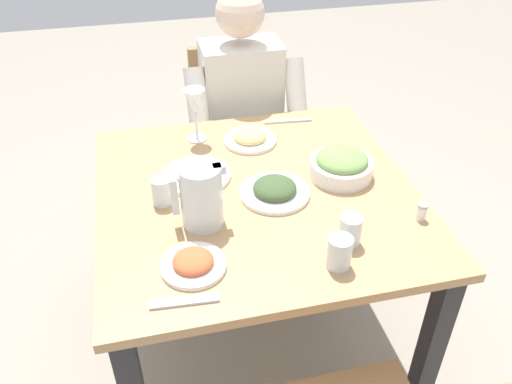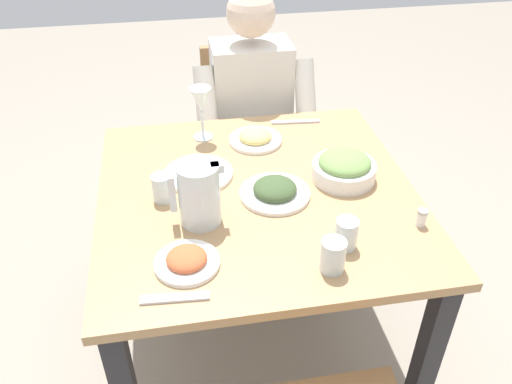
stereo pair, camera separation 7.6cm
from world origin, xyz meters
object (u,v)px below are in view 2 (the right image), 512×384
Objects in this scene: dining_table at (257,217)px; diner_near at (255,124)px; chair_near at (248,131)px; plate_fries at (255,138)px; salt_shaker at (422,218)px; plate_dolmas at (275,191)px; wine_glass at (201,102)px; water_glass_by_pitcher at (333,256)px; plate_yoghurt at (198,171)px; water_glass_far_right at (162,188)px; salad_bowl at (344,167)px; plate_rice_curry at (187,260)px; water_pitcher at (199,194)px; water_glass_near_left at (346,234)px.

diner_near is at bearing -99.15° from dining_table.
chair_near is 0.25m from diner_near.
plate_fries reaches higher than dining_table.
dining_table is 18.28× the size of salt_shaker.
plate_dolmas is 1.12× the size of wine_glass.
plate_yoghurt is at bearing -58.23° from water_glass_by_pitcher.
salt_shaker is at bearing 160.78° from water_glass_far_right.
diner_near reaches higher than salad_bowl.
water_pitcher is at bearing -106.26° from plate_rice_curry.
salt_shaker is at bearing 150.34° from dining_table.
plate_fries is at bearing -119.31° from water_pitcher.
chair_near is 1.12m from water_glass_near_left.
water_pitcher is 0.48m from plate_fries.
chair_near is at bearing -107.14° from plate_rice_curry.
water_glass_far_right is at bearing -6.45° from plate_dolmas.
plate_dolmas is at bearing -160.75° from water_pitcher.
water_pitcher reaches higher than salad_bowl.
salt_shaker reaches higher than plate_dolmas.
water_glass_near_left reaches higher than salt_shaker.
plate_yoghurt is 4.16× the size of salt_shaker.
water_glass_by_pitcher reaches higher than water_glass_near_left.
chair_near is at bearing -111.86° from plate_yoghurt.
chair_near is at bearing -107.31° from water_pitcher.
wine_glass reaches higher than water_glass_far_right.
dining_table is 10.72× the size of water_glass_by_pitcher.
water_pitcher is 0.26m from plate_dolmas.
plate_fries is 3.53× the size of salt_shaker.
salt_shaker is at bearing 118.61° from salad_bowl.
salad_bowl is 2.22× the size of water_glass_by_pitcher.
water_pitcher is at bearing 130.88° from water_glass_far_right.
dining_table is at bearing 83.19° from chair_near.
plate_rice_curry is at bearing 42.28° from plate_dolmas.
salad_bowl is 0.43m from water_glass_by_pitcher.
plate_fries is 0.62m from water_glass_near_left.
water_pitcher is at bearing -39.30° from water_glass_by_pitcher.
salad_bowl is 0.37m from plate_fries.
chair_near is 15.99× the size of salt_shaker.
plate_rice_curry is (0.33, 1.08, 0.25)m from chair_near.
water_glass_by_pitcher is 0.47× the size of wine_glass.
dining_table is 11.36× the size of water_glass_far_right.
salad_bowl reaches higher than water_glass_near_left.
diner_near is 13.15× the size of water_glass_near_left.
plate_dolmas reaches higher than plate_fries.
plate_fries is 0.68m from water_glass_by_pitcher.
water_glass_by_pitcher is at bearing 109.86° from wine_glass.
diner_near is 0.97m from water_glass_by_pitcher.
diner_near reaches higher than plate_rice_curry.
chair_near is at bearing -71.82° from salt_shaker.
water_glass_near_left is 0.25m from salt_shaker.
plate_fries is at bearing -82.93° from water_glass_by_pitcher.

